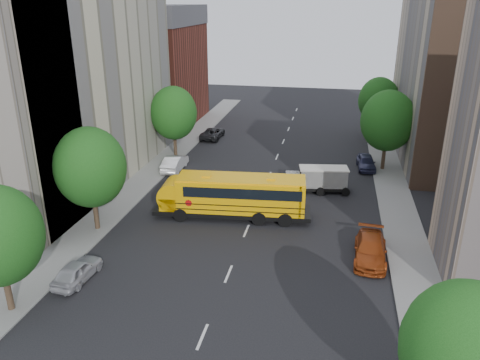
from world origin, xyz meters
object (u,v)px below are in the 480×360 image
(street_tree_4, at_px, (388,121))
(school_bus, at_px, (231,194))
(street_tree_2, at_px, (174,113))
(safari_truck, at_px, (318,179))
(street_tree_3, at_px, (465,351))
(parked_car_0, at_px, (77,271))
(parked_car_3, at_px, (370,250))
(parked_car_4, at_px, (366,162))
(street_tree_1, at_px, (90,167))
(street_tree_5, at_px, (379,100))
(parked_car_1, at_px, (175,163))
(parked_car_2, at_px, (213,133))

(street_tree_4, distance_m, school_bus, 19.02)
(street_tree_2, xyz_separation_m, safari_truck, (15.83, -7.12, -3.63))
(street_tree_3, relative_size, parked_car_0, 1.83)
(street_tree_2, relative_size, school_bus, 0.62)
(street_tree_3, xyz_separation_m, parked_car_3, (-2.20, 13.63, -3.72))
(street_tree_3, relative_size, parked_car_4, 1.69)
(safari_truck, relative_size, parked_car_3, 1.09)
(street_tree_1, relative_size, parked_car_3, 1.57)
(street_tree_4, xyz_separation_m, parked_car_0, (-19.92, -24.51, -4.41))
(street_tree_3, relative_size, street_tree_4, 0.88)
(street_tree_4, relative_size, safari_truck, 1.47)
(street_tree_1, bearing_deg, street_tree_5, 53.75)
(parked_car_1, bearing_deg, parked_car_4, -168.54)
(street_tree_5, height_order, safari_truck, street_tree_5)
(parked_car_4, bearing_deg, parked_car_2, 153.04)
(street_tree_2, relative_size, street_tree_3, 1.08)
(street_tree_5, bearing_deg, parked_car_4, -97.77)
(street_tree_4, height_order, school_bus, street_tree_4)
(street_tree_2, distance_m, school_bus, 16.95)
(street_tree_1, distance_m, parked_car_0, 8.07)
(street_tree_2, relative_size, safari_truck, 1.39)
(street_tree_2, height_order, street_tree_4, street_tree_4)
(school_bus, relative_size, safari_truck, 2.26)
(street_tree_5, xyz_separation_m, school_bus, (-12.66, -25.84, -2.77))
(street_tree_3, xyz_separation_m, street_tree_5, (-0.00, 44.00, 0.25))
(street_tree_2, bearing_deg, school_bus, -55.99)
(street_tree_1, relative_size, parked_car_4, 1.88)
(school_bus, height_order, parked_car_4, school_bus)
(parked_car_1, bearing_deg, safari_truck, 167.86)
(parked_car_3, distance_m, parked_car_4, 18.30)
(parked_car_0, bearing_deg, street_tree_4, -125.73)
(parked_car_2, bearing_deg, street_tree_5, -166.37)
(parked_car_2, height_order, parked_car_4, parked_car_4)
(parked_car_0, bearing_deg, parked_car_4, -123.43)
(parked_car_1, bearing_deg, street_tree_1, 83.04)
(street_tree_1, xyz_separation_m, parked_car_3, (19.80, -0.37, -4.22))
(safari_truck, xyz_separation_m, parked_car_3, (3.97, -11.25, -0.47))
(school_bus, xyz_separation_m, parked_car_3, (10.46, -4.53, -1.20))
(school_bus, distance_m, parked_car_2, 22.71)
(street_tree_2, distance_m, parked_car_4, 20.76)
(street_tree_3, bearing_deg, street_tree_1, 147.53)
(street_tree_1, relative_size, street_tree_2, 1.03)
(street_tree_3, bearing_deg, parked_car_2, 116.52)
(school_bus, height_order, parked_car_3, school_bus)
(safari_truck, height_order, parked_car_3, safari_truck)
(street_tree_5, xyz_separation_m, parked_car_3, (-2.20, -30.37, -3.97))
(street_tree_4, relative_size, school_bus, 0.65)
(street_tree_4, distance_m, parked_car_2, 21.69)
(street_tree_4, bearing_deg, street_tree_5, 90.00)
(street_tree_5, height_order, parked_car_3, street_tree_5)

